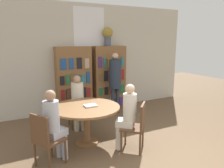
{
  "coord_description": "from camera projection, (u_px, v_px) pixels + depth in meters",
  "views": [
    {
      "loc": [
        -2.23,
        -2.27,
        2.01
      ],
      "look_at": [
        -0.1,
        1.97,
        1.05
      ],
      "focal_mm": 35.0,
      "sensor_mm": 36.0,
      "label": 1
    }
  ],
  "objects": [
    {
      "name": "reading_table",
      "position": [
        86.0,
        112.0,
        4.2
      ],
      "size": [
        1.3,
        1.3,
        0.76
      ],
      "color": "brown",
      "rests_on": "ground_plane"
    },
    {
      "name": "open_book_on_table",
      "position": [
        91.0,
        106.0,
        4.19
      ],
      "size": [
        0.24,
        0.18,
        0.03
      ],
      "color": "silver",
      "rests_on": "reading_table"
    },
    {
      "name": "librarian_standing",
      "position": [
        115.0,
        77.0,
        5.93
      ],
      "size": [
        0.33,
        0.6,
        1.67
      ],
      "color": "#232D3D",
      "rests_on": "ground_plane"
    },
    {
      "name": "wall_back",
      "position": [
        89.0,
        58.0,
        6.24
      ],
      "size": [
        6.4,
        0.07,
        3.0
      ],
      "color": "beige",
      "rests_on": "ground_plane"
    },
    {
      "name": "seated_reader_left",
      "position": [
        78.0,
        99.0,
        4.93
      ],
      "size": [
        0.31,
        0.39,
        1.23
      ],
      "rotation": [
        0.0,
        0.0,
        -3.26
      ],
      "color": "beige",
      "rests_on": "ground_plane"
    },
    {
      "name": "bookshelf_left",
      "position": [
        74.0,
        81.0,
        5.95
      ],
      "size": [
        0.95,
        0.34,
        1.84
      ],
      "color": "brown",
      "rests_on": "ground_plane"
    },
    {
      "name": "chair_near_camera",
      "position": [
        46.0,
        138.0,
        3.43
      ],
      "size": [
        0.54,
        0.54,
        0.9
      ],
      "rotation": [
        0.0,
        0.0,
        -1.06
      ],
      "color": "brown",
      "rests_on": "ground_plane"
    },
    {
      "name": "flower_vase",
      "position": [
        108.0,
        35.0,
        6.16
      ],
      "size": [
        0.3,
        0.3,
        0.52
      ],
      "color": "#475166",
      "rests_on": "bookshelf_right"
    },
    {
      "name": "chair_left_side",
      "position": [
        77.0,
        105.0,
        5.14
      ],
      "size": [
        0.44,
        0.44,
        0.9
      ],
      "rotation": [
        0.0,
        0.0,
        -3.26
      ],
      "color": "brown",
      "rests_on": "ground_plane"
    },
    {
      "name": "chair_far_side",
      "position": [
        137.0,
        124.0,
        3.96
      ],
      "size": [
        0.57,
        0.57,
        0.9
      ],
      "rotation": [
        0.0,
        0.0,
        0.83
      ],
      "color": "brown",
      "rests_on": "ground_plane"
    },
    {
      "name": "bookshelf_right",
      "position": [
        109.0,
        78.0,
        6.42
      ],
      "size": [
        0.95,
        0.34,
        1.84
      ],
      "color": "brown",
      "rests_on": "ground_plane"
    },
    {
      "name": "seated_reader_back",
      "position": [
        54.0,
        122.0,
        3.54
      ],
      "size": [
        0.4,
        0.38,
        1.24
      ],
      "rotation": [
        0.0,
        0.0,
        -1.06
      ],
      "color": "#B2B7C6",
      "rests_on": "ground_plane"
    },
    {
      "name": "seated_reader_right",
      "position": [
        127.0,
        113.0,
        3.98
      ],
      "size": [
        0.4,
        0.4,
        1.24
      ],
      "rotation": [
        0.0,
        0.0,
        0.83
      ],
      "color": "silver",
      "rests_on": "ground_plane"
    }
  ]
}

